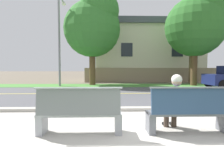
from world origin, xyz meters
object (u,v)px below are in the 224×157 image
(shade_tree_left, at_px, (197,22))
(seated_person_blue, at_px, (175,101))
(shade_tree_far_left, at_px, (94,24))
(palm_tree_tall, at_px, (92,7))
(bench_left, at_px, (80,113))
(streetlamp, at_px, (60,33))
(bench_right, at_px, (189,112))

(shade_tree_left, bearing_deg, seated_person_blue, -117.61)
(shade_tree_far_left, height_order, palm_tree_tall, palm_tree_tall)
(bench_left, distance_m, streetlamp, 11.91)
(shade_tree_left, bearing_deg, streetlamp, 179.21)
(shade_tree_left, distance_m, palm_tree_tall, 8.73)
(shade_tree_far_left, bearing_deg, bench_left, -87.79)
(streetlamp, height_order, palm_tree_tall, palm_tree_tall)
(shade_tree_left, bearing_deg, bench_right, -116.20)
(streetlamp, bearing_deg, bench_right, -64.12)
(streetlamp, bearing_deg, bench_left, -74.56)
(bench_right, relative_size, streetlamp, 0.25)
(palm_tree_tall, bearing_deg, seated_person_blue, -78.02)
(seated_person_blue, relative_size, shade_tree_far_left, 0.17)
(bench_left, xyz_separation_m, shade_tree_far_left, (-0.45, 11.60, 4.43))
(streetlamp, distance_m, palm_tree_tall, 4.04)
(bench_left, distance_m, shade_tree_left, 13.95)
(seated_person_blue, height_order, shade_tree_far_left, shade_tree_far_left)
(shade_tree_far_left, bearing_deg, bench_right, -76.73)
(bench_right, distance_m, seated_person_blue, 0.37)
(shade_tree_far_left, height_order, shade_tree_left, shade_tree_left)
(seated_person_blue, bearing_deg, palm_tree_tall, 101.98)
(seated_person_blue, distance_m, shade_tree_left, 12.73)
(streetlamp, height_order, shade_tree_far_left, shade_tree_far_left)
(streetlamp, bearing_deg, shade_tree_far_left, 14.16)
(streetlamp, bearing_deg, shade_tree_left, -0.79)
(bench_left, bearing_deg, seated_person_blue, 4.74)
(streetlamp, distance_m, shade_tree_far_left, 2.79)
(bench_left, height_order, streetlamp, streetlamp)
(streetlamp, relative_size, shade_tree_far_left, 0.94)
(bench_right, distance_m, streetlamp, 12.69)
(bench_right, distance_m, shade_tree_left, 12.84)
(seated_person_blue, bearing_deg, bench_right, -34.42)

